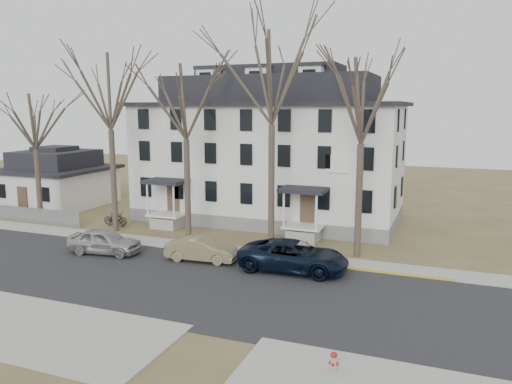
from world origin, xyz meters
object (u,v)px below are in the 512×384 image
at_px(tree_mid_left, 185,96).
at_px(car_navy, 293,257).
at_px(bicycle_left, 115,219).
at_px(tree_far_left, 109,86).
at_px(tree_center, 272,70).
at_px(bicycle_right, 116,220).
at_px(fire_hydrant, 334,363).
at_px(boarding_house, 270,152).
at_px(car_tan, 202,250).
at_px(tree_bungalow, 34,117).
at_px(car_silver, 105,242).
at_px(tree_mid_right, 363,94).
at_px(small_house, 57,181).

distance_m(tree_mid_left, car_navy, 13.03).
bearing_deg(bicycle_left, tree_far_left, -149.33).
height_order(tree_mid_left, tree_center, tree_center).
relative_size(bicycle_right, fire_hydrant, 2.19).
bearing_deg(boarding_house, tree_center, -69.80).
distance_m(tree_mid_left, bicycle_right, 11.36).
xyz_separation_m(tree_mid_left, car_tan, (3.24, -4.28, -8.91)).
relative_size(boarding_house, tree_bungalow, 1.93).
xyz_separation_m(tree_mid_left, car_silver, (-2.99, -5.10, -8.84)).
bearing_deg(fire_hydrant, tree_center, 117.30).
bearing_deg(fire_hydrant, tree_bungalow, 152.14).
relative_size(tree_mid_right, car_silver, 2.84).
height_order(small_house, fire_hydrant, small_house).
xyz_separation_m(tree_far_left, tree_mid_right, (17.50, 0.00, -0.74)).
relative_size(tree_far_left, bicycle_right, 7.94).
distance_m(tree_mid_left, bicycle_left, 11.58).
height_order(tree_mid_right, fire_hydrant, tree_mid_right).
relative_size(small_house, tree_center, 0.59).
bearing_deg(tree_bungalow, fire_hydrant, -27.86).
bearing_deg(tree_far_left, boarding_house, 42.18).
relative_size(tree_bungalow, car_tan, 2.57).
xyz_separation_m(tree_mid_right, tree_bungalow, (-24.50, 0.00, -1.48)).
bearing_deg(car_navy, tree_far_left, 72.80).
bearing_deg(boarding_house, car_navy, -64.84).
height_order(tree_far_left, bicycle_right, tree_far_left).
height_order(small_house, bicycle_right, small_house).
height_order(tree_mid_left, car_navy, tree_mid_left).
distance_m(bicycle_left, bicycle_right, 0.46).
bearing_deg(car_silver, boarding_house, -31.83).
xyz_separation_m(tree_center, tree_mid_right, (5.50, 0.00, -1.48)).
bearing_deg(small_house, car_navy, -21.73).
bearing_deg(tree_far_left, tree_bungalow, 180.00).
distance_m(tree_far_left, car_navy, 18.01).
xyz_separation_m(tree_mid_right, bicycle_left, (-18.53, 1.35, -9.10)).
distance_m(tree_mid_right, bicycle_left, 20.69).
relative_size(tree_bungalow, bicycle_right, 6.24).
xyz_separation_m(tree_mid_right, car_silver, (-14.49, -5.10, -8.84)).
xyz_separation_m(tree_far_left, car_navy, (14.74, -4.06, -9.51)).
bearing_deg(bicycle_right, tree_mid_left, -98.91).
bearing_deg(boarding_house, car_silver, -114.31).
xyz_separation_m(tree_bungalow, fire_hydrant, (26.13, -13.81, -7.72)).
xyz_separation_m(small_house, car_tan, (20.24, -10.48, -1.56)).
height_order(small_house, tree_far_left, tree_far_left).
relative_size(tree_bungalow, car_navy, 1.81).
bearing_deg(car_navy, tree_mid_left, 63.28).
distance_m(small_house, tree_center, 25.41).
bearing_deg(bicycle_right, fire_hydrant, -127.26).
distance_m(tree_bungalow, fire_hydrant, 30.55).
distance_m(car_silver, car_tan, 6.28).
bearing_deg(tree_mid_left, small_house, 159.97).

